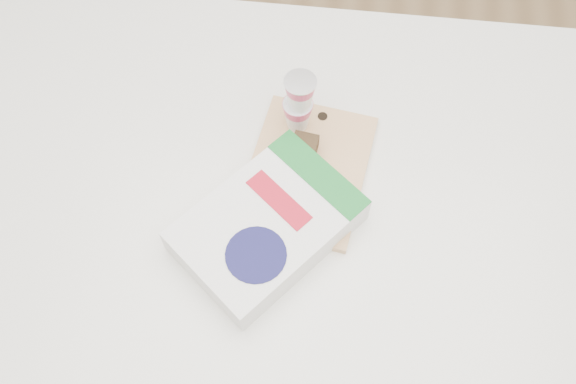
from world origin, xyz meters
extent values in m
plane|color=tan|center=(0.00, 0.00, 0.00)|extent=(4.00, 4.00, 0.00)
cube|color=white|center=(0.00, 0.00, 0.51)|extent=(1.37, 0.91, 1.03)
cube|color=#E2B77C|center=(0.07, 0.02, 1.03)|extent=(0.26, 0.33, 0.02)
cube|color=#382816|center=(0.06, 0.06, 1.07)|extent=(0.05, 0.05, 0.03)
ellipsoid|color=gold|center=(0.03, -0.01, 1.06)|extent=(0.09, 0.15, 0.04)
sphere|color=#382816|center=(0.00, -0.07, 1.06)|extent=(0.01, 0.01, 0.01)
ellipsoid|color=gold|center=(0.05, -0.02, 1.06)|extent=(0.05, 0.15, 0.04)
sphere|color=#382816|center=(0.04, -0.08, 1.06)|extent=(0.01, 0.01, 0.01)
cylinder|color=silver|center=(0.04, 0.12, 1.18)|extent=(0.06, 0.06, 0.00)
cube|color=white|center=(0.01, -0.12, 1.06)|extent=(0.37, 0.38, 0.07)
cube|color=#1A762D|center=(0.09, -0.02, 1.10)|extent=(0.20, 0.18, 0.00)
cylinder|color=#131246|center=(0.00, -0.19, 1.10)|extent=(0.15, 0.15, 0.00)
cube|color=red|center=(0.02, -0.08, 1.10)|extent=(0.13, 0.12, 0.00)
camera|label=1|loc=(0.10, -0.60, 2.11)|focal=40.00mm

